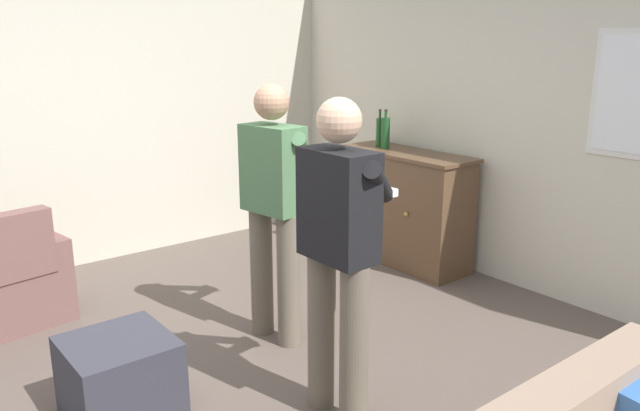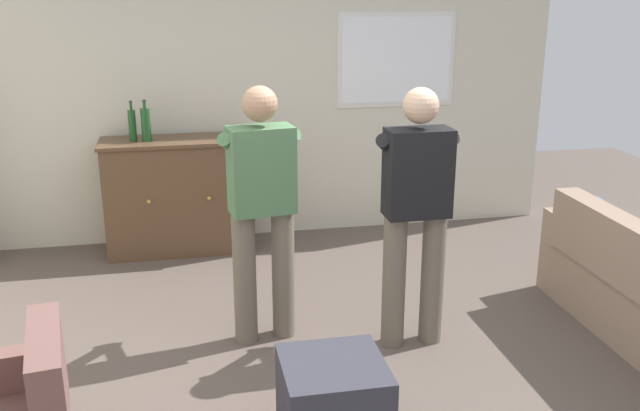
# 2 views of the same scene
# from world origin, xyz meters

# --- Properties ---
(ground) EXTENTS (10.40, 10.40, 0.00)m
(ground) POSITION_xyz_m (0.00, 0.00, 0.00)
(ground) COLOR brown
(wall_back_with_window) EXTENTS (5.20, 0.15, 2.80)m
(wall_back_with_window) POSITION_xyz_m (0.03, 2.66, 1.40)
(wall_back_with_window) COLOR beige
(wall_back_with_window) RESTS_ON ground
(sideboard_cabinet) EXTENTS (1.28, 0.49, 1.00)m
(sideboard_cabinet) POSITION_xyz_m (-0.89, 2.30, 0.50)
(sideboard_cabinet) COLOR brown
(sideboard_cabinet) RESTS_ON ground
(bottle_wine_green) EXTENTS (0.08, 0.08, 0.35)m
(bottle_wine_green) POSITION_xyz_m (-1.12, 2.27, 1.14)
(bottle_wine_green) COLOR #1E4C23
(bottle_wine_green) RESTS_ON sideboard_cabinet
(bottle_liquor_amber) EXTENTS (0.06, 0.06, 0.34)m
(bottle_liquor_amber) POSITION_xyz_m (-1.23, 2.31, 1.13)
(bottle_liquor_amber) COLOR #1E4C23
(bottle_liquor_amber) RESTS_ON sideboard_cabinet
(ottoman) EXTENTS (0.53, 0.53, 0.43)m
(ottoman) POSITION_xyz_m (-0.15, -0.60, 0.21)
(ottoman) COLOR #33333D
(ottoman) RESTS_ON ground
(person_standing_left) EXTENTS (0.55, 0.50, 1.68)m
(person_standing_left) POSITION_xyz_m (-0.36, 0.56, 0.94)
(person_standing_left) COLOR #6B6051
(person_standing_left) RESTS_ON ground
(person_standing_right) EXTENTS (0.56, 0.48, 1.68)m
(person_standing_right) POSITION_xyz_m (0.57, 0.31, 0.94)
(person_standing_right) COLOR #6B6051
(person_standing_right) RESTS_ON ground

